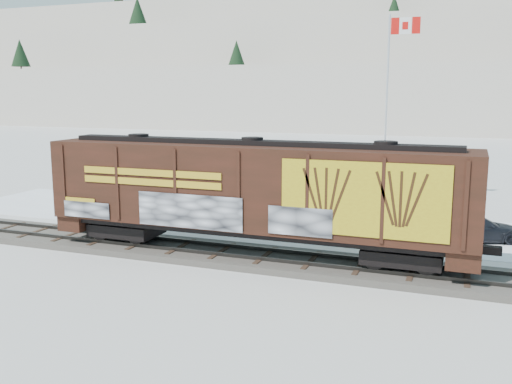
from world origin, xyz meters
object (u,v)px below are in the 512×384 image
at_px(car_silver, 212,200).
at_px(car_dark, 476,228).
at_px(hopper_railcar, 252,190).
at_px(car_white, 241,211).
at_px(flagpole, 387,135).

xyz_separation_m(car_silver, car_dark, (14.54, -1.31, -0.15)).
bearing_deg(car_dark, hopper_railcar, 107.97).
distance_m(hopper_railcar, car_white, 6.73).
bearing_deg(car_silver, flagpole, -42.82).
height_order(flagpole, car_white, flagpole).
distance_m(flagpole, car_white, 11.82).
height_order(hopper_railcar, car_white, hopper_railcar).
xyz_separation_m(hopper_railcar, car_silver, (-5.66, 8.07, -2.23)).
distance_m(car_silver, car_dark, 14.59).
distance_m(hopper_railcar, flagpole, 15.50).
xyz_separation_m(hopper_railcar, flagpole, (3.39, 15.07, 1.34)).
distance_m(hopper_railcar, car_silver, 10.11).
xyz_separation_m(car_silver, car_white, (2.82, -2.40, 0.00)).
xyz_separation_m(hopper_railcar, car_white, (-2.84, 5.68, -2.23)).
relative_size(car_silver, car_white, 0.96).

